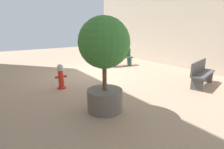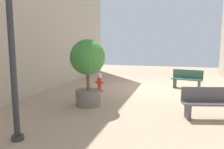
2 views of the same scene
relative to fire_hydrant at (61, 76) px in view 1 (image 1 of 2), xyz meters
name	(u,v)px [view 1 (image 1 of 2)]	position (x,y,z in m)	size (l,w,h in m)	color
ground_plane	(93,73)	(-1.99, -1.30, -0.45)	(23.40, 23.40, 0.00)	tan
fire_hydrant	(61,76)	(0.00, 0.00, 0.00)	(0.41, 0.39, 0.90)	red
bench_near	(120,57)	(-4.08, -1.93, 0.04)	(1.56, 0.77, 0.95)	#33594C
bench_far	(201,73)	(-4.48, 2.68, 0.04)	(1.70, 0.82, 0.95)	#4C4C51
planter_tree	(104,54)	(-0.39, 2.36, 1.05)	(1.28, 1.28, 2.43)	slate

